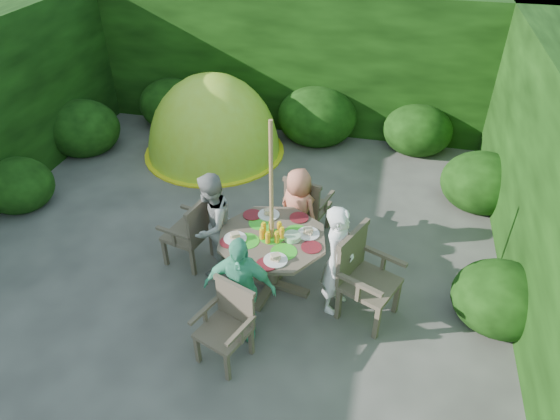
% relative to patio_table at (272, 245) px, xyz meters
% --- Properties ---
extents(ground, '(60.00, 60.00, 0.00)m').
position_rel_patio_table_xyz_m(ground, '(-0.76, 0.65, -0.63)').
color(ground, '#403E39').
rests_on(ground, ground).
extents(hedge_enclosure, '(9.00, 9.00, 2.50)m').
position_rel_patio_table_xyz_m(hedge_enclosure, '(-0.76, 1.98, 0.62)').
color(hedge_enclosure, black).
rests_on(hedge_enclosure, ground).
extents(patio_table, '(1.51, 1.51, 0.90)m').
position_rel_patio_table_xyz_m(patio_table, '(0.00, 0.00, 0.00)').
color(patio_table, '#463B2E').
rests_on(patio_table, ground).
extents(parasol_pole, '(0.05, 0.05, 2.20)m').
position_rel_patio_table_xyz_m(parasol_pole, '(-0.00, -0.00, 0.47)').
color(parasol_pole, olive).
rests_on(parasol_pole, ground).
extents(garden_chair_right, '(0.74, 0.78, 1.03)m').
position_rel_patio_table_xyz_m(garden_chair_right, '(1.07, -0.18, -0.08)').
color(garden_chair_right, '#463B2E').
rests_on(garden_chair_right, ground).
extents(garden_chair_left, '(0.60, 0.65, 0.92)m').
position_rel_patio_table_xyz_m(garden_chair_left, '(-1.08, 0.20, -0.14)').
color(garden_chair_left, '#463B2E').
rests_on(garden_chair_left, ground).
extents(garden_chair_back, '(0.64, 0.60, 0.91)m').
position_rel_patio_table_xyz_m(garden_chair_back, '(0.19, 1.08, -0.15)').
color(garden_chair_back, '#463B2E').
rests_on(garden_chair_back, ground).
extents(garden_chair_front, '(0.63, 0.60, 0.85)m').
position_rel_patio_table_xyz_m(garden_chair_front, '(-0.20, -1.09, -0.18)').
color(garden_chair_front, '#463B2E').
rests_on(garden_chair_front, ground).
extents(child_right, '(0.44, 0.57, 1.37)m').
position_rel_patio_table_xyz_m(child_right, '(0.78, -0.15, 0.05)').
color(child_right, white).
rests_on(child_right, ground).
extents(child_left, '(0.59, 0.71, 1.36)m').
position_rel_patio_table_xyz_m(child_left, '(-0.79, 0.15, 0.04)').
color(child_left, '#959691').
rests_on(child_left, ground).
extents(child_back, '(0.69, 0.60, 1.19)m').
position_rel_patio_table_xyz_m(child_back, '(0.14, 0.79, -0.04)').
color(child_back, '#DD7A5B').
rests_on(child_back, ground).
extents(child_front, '(0.79, 0.38, 1.30)m').
position_rel_patio_table_xyz_m(child_front, '(-0.15, -0.79, 0.01)').
color(child_front, '#53C395').
rests_on(child_front, ground).
extents(dome_tent, '(2.45, 2.45, 2.80)m').
position_rel_patio_table_xyz_m(dome_tent, '(-1.82, 3.03, -0.63)').
color(dome_tent, '#B8D929').
rests_on(dome_tent, ground).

